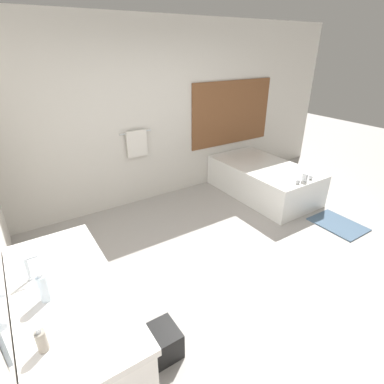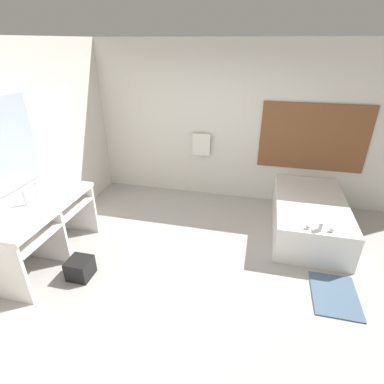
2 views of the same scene
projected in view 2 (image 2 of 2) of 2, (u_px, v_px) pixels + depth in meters
name	position (u px, v px, depth m)	size (l,w,h in m)	color
ground_plane	(189.00, 270.00, 3.87)	(16.00, 16.00, 0.00)	#A8A39E
wall_back_with_blinds	(223.00, 125.00, 5.18)	(7.40, 0.13, 2.70)	silver
wall_left_with_mirror	(14.00, 157.00, 3.71)	(0.08, 7.40, 2.70)	silver
vanity_counter	(43.00, 219.00, 3.80)	(0.66, 1.49, 0.84)	white
sink_faucet	(36.00, 189.00, 3.87)	(0.09, 0.04, 0.18)	silver
bathtub	(309.00, 214.00, 4.54)	(1.01, 1.79, 0.65)	white
water_bottle_1	(26.00, 198.00, 3.63)	(0.07, 0.07, 0.21)	white
waste_bin	(80.00, 268.00, 3.71)	(0.28, 0.28, 0.25)	black
bath_mat	(335.00, 295.00, 3.47)	(0.51, 0.69, 0.02)	slate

